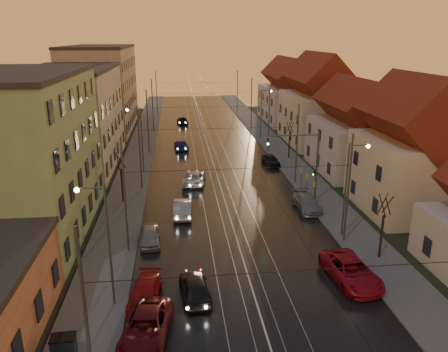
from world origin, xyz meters
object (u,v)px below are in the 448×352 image
object	(u,v)px
driving_car_0	(195,287)
driving_car_2	(194,177)
street_lamp_1	(350,181)
driving_car_4	(182,120)
parked_left_1	(146,328)
parked_left_2	(145,293)
driving_car_1	(183,208)
parked_right_0	(351,271)
parked_right_1	(307,203)
street_lamp_0	(103,234)
parked_left_3	(150,236)
traffic_light_mast	(307,158)
parked_right_2	(271,160)
driving_car_3	(181,145)
dumpster	(64,347)
street_lamp_3	(263,109)
street_lamp_2	(139,133)

from	to	relation	value
driving_car_0	driving_car_2	distance (m)	22.67
street_lamp_1	driving_car_4	xyz separation A→B (m)	(-12.60, 50.29, -4.15)
parked_left_1	parked_left_2	size ratio (longest dim) A/B	1.23
driving_car_1	driving_car_2	xyz separation A→B (m)	(1.45, 9.17, -0.05)
parked_right_0	parked_right_1	bearing A→B (deg)	81.08
street_lamp_0	parked_left_3	distance (m)	9.65
traffic_light_mast	driving_car_1	distance (m)	13.06
parked_left_2	parked_right_2	xyz separation A→B (m)	(14.25, 29.17, 0.05)
street_lamp_1	driving_car_3	bearing A→B (deg)	113.00
driving_car_1	dumpster	distance (m)	19.39
street_lamp_0	parked_right_2	world-z (taller)	street_lamp_0
parked_left_1	parked_left_3	xyz separation A→B (m)	(-0.41, 11.83, -0.08)
traffic_light_mast	driving_car_3	world-z (taller)	traffic_light_mast
parked_left_3	parked_right_1	xyz separation A→B (m)	(14.65, 5.65, 0.03)
driving_car_1	driving_car_4	world-z (taller)	driving_car_1
parked_left_2	parked_right_1	world-z (taller)	parked_right_1
traffic_light_mast	driving_car_4	size ratio (longest dim) A/B	1.67
street_lamp_0	street_lamp_3	xyz separation A→B (m)	(18.21, 44.00, 0.00)
driving_car_4	street_lamp_0	bearing A→B (deg)	76.98
street_lamp_1	street_lamp_3	world-z (taller)	same
street_lamp_3	parked_right_0	xyz separation A→B (m)	(-2.28, -42.84, -4.10)
parked_left_1	parked_left_2	bearing A→B (deg)	101.21
driving_car_3	parked_left_2	world-z (taller)	driving_car_3
driving_car_3	traffic_light_mast	bearing A→B (deg)	114.12
driving_car_2	parked_left_1	xyz separation A→B (m)	(-3.78, -26.41, 0.02)
driving_car_0	parked_left_3	xyz separation A→B (m)	(-3.26, 8.07, -0.07)
driving_car_2	driving_car_3	size ratio (longest dim) A/B	1.08
street_lamp_2	parked_right_0	xyz separation A→B (m)	(15.93, -26.84, -4.10)
street_lamp_1	driving_car_0	world-z (taller)	street_lamp_1
parked_left_3	dumpster	bearing A→B (deg)	-109.40
driving_car_1	dumpster	bearing A→B (deg)	72.86
driving_car_1	driving_car_4	distance (m)	44.44
driving_car_0	parked_left_1	world-z (taller)	parked_left_1
street_lamp_0	driving_car_4	distance (m)	58.70
street_lamp_0	driving_car_1	distance (m)	15.23
traffic_light_mast	parked_left_3	size ratio (longest dim) A/B	1.84
street_lamp_3	driving_car_4	xyz separation A→B (m)	(-12.60, 14.29, -4.15)
street_lamp_2	driving_car_3	size ratio (longest dim) A/B	1.67
parked_left_2	parked_left_3	size ratio (longest dim) A/B	1.11
driving_car_2	street_lamp_2	bearing A→B (deg)	-32.13
parked_right_2	parked_right_0	bearing A→B (deg)	-97.68
driving_car_3	parked_right_1	distance (m)	27.40
street_lamp_3	driving_car_3	bearing A→B (deg)	-158.77
street_lamp_1	parked_right_1	xyz separation A→B (m)	(-1.50, 6.09, -4.19)
driving_car_1	driving_car_3	bearing A→B (deg)	-88.34
parked_left_2	parked_right_2	world-z (taller)	parked_right_2
traffic_light_mast	parked_left_2	distance (m)	22.07
street_lamp_3	parked_left_1	size ratio (longest dim) A/B	1.50
traffic_light_mast	parked_right_0	world-z (taller)	traffic_light_mast
parked_left_2	traffic_light_mast	bearing A→B (deg)	53.38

